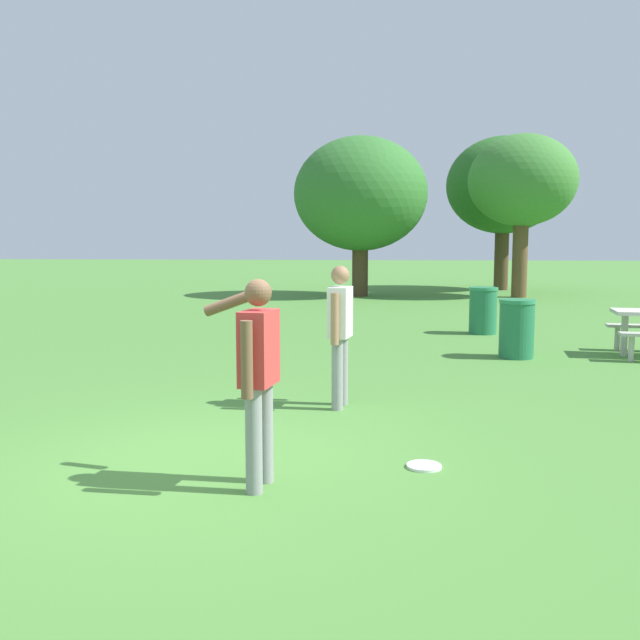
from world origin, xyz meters
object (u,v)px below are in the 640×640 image
(person_catcher, at_px, (340,327))
(trash_can_beside_table, at_px, (517,329))
(trash_can_further_along, at_px, (483,310))
(frisbee, at_px, (424,466))
(tree_tall_left, at_px, (361,194))
(person_thrower, at_px, (257,367))
(tree_broad_center, at_px, (522,182))
(tree_far_right, at_px, (504,186))

(person_catcher, relative_size, trash_can_beside_table, 1.71)
(trash_can_further_along, bearing_deg, frisbee, -101.45)
(frisbee, distance_m, trash_can_beside_table, 6.09)
(person_catcher, height_order, tree_tall_left, tree_tall_left)
(person_thrower, distance_m, trash_can_beside_table, 7.14)
(trash_can_beside_table, xyz_separation_m, tree_tall_left, (-2.86, 12.32, 2.95))
(frisbee, xyz_separation_m, tree_broad_center, (4.34, 18.09, 3.81))
(person_thrower, distance_m, tree_tall_left, 18.85)
(trash_can_further_along, xyz_separation_m, tree_far_right, (2.57, 12.87, 3.46))
(frisbee, relative_size, tree_far_right, 0.05)
(person_thrower, relative_size, tree_broad_center, 0.31)
(frisbee, xyz_separation_m, tree_far_right, (4.34, 21.60, 3.93))
(frisbee, height_order, tree_broad_center, tree_broad_center)
(person_thrower, xyz_separation_m, trash_can_further_along, (3.10, 9.32, -0.48))
(tree_tall_left, relative_size, tree_far_right, 0.92)
(trash_can_beside_table, relative_size, trash_can_further_along, 1.00)
(trash_can_further_along, distance_m, tree_far_right, 13.57)
(person_thrower, xyz_separation_m, frisbee, (1.33, 0.58, -0.95))
(frisbee, xyz_separation_m, trash_can_beside_table, (1.88, 5.78, 0.47))
(trash_can_beside_table, height_order, trash_can_further_along, same)
(person_catcher, height_order, trash_can_further_along, person_catcher)
(trash_can_further_along, relative_size, tree_far_right, 0.17)
(frisbee, height_order, tree_far_right, tree_far_right)
(trash_can_further_along, bearing_deg, tree_far_right, 78.72)
(person_catcher, xyz_separation_m, tree_tall_left, (-0.15, 15.98, 2.49))
(tree_far_right, bearing_deg, person_catcher, -104.86)
(tree_far_right, bearing_deg, tree_tall_left, -146.67)
(trash_can_further_along, xyz_separation_m, tree_broad_center, (2.57, 9.36, 3.34))
(trash_can_beside_table, bearing_deg, person_catcher, -126.52)
(frisbee, xyz_separation_m, trash_can_further_along, (1.77, 8.73, 0.47))
(person_thrower, relative_size, tree_tall_left, 0.31)
(trash_can_beside_table, bearing_deg, tree_broad_center, 78.72)
(trash_can_further_along, relative_size, tree_broad_center, 0.18)
(frisbee, distance_m, trash_can_further_along, 8.92)
(tree_tall_left, distance_m, tree_broad_center, 5.34)
(person_thrower, height_order, tree_broad_center, tree_broad_center)
(person_thrower, relative_size, person_catcher, 1.00)
(frisbee, relative_size, trash_can_beside_table, 0.31)
(trash_can_further_along, bearing_deg, tree_broad_center, 74.67)
(person_catcher, distance_m, frisbee, 2.46)
(tree_broad_center, bearing_deg, tree_far_right, 89.98)
(tree_tall_left, height_order, tree_broad_center, tree_broad_center)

